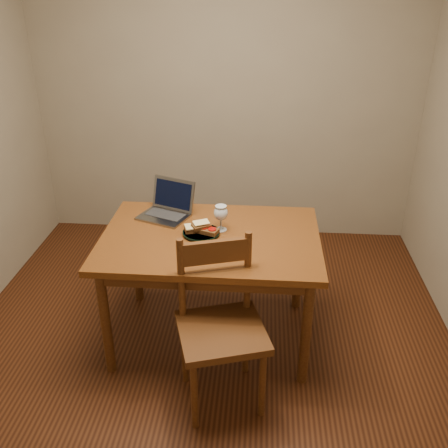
# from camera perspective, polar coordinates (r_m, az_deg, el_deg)

# --- Properties ---
(floor) EXTENTS (3.20, 3.20, 0.02)m
(floor) POSITION_cam_1_polar(r_m,az_deg,el_deg) (3.33, -1.99, -13.48)
(floor) COLOR black
(floor) RESTS_ON ground
(back_wall) EXTENTS (3.20, 0.02, 2.60)m
(back_wall) POSITION_cam_1_polar(r_m,az_deg,el_deg) (4.23, 0.22, 15.34)
(back_wall) COLOR gray
(back_wall) RESTS_ON floor
(front_wall) EXTENTS (3.20, 0.02, 2.60)m
(front_wall) POSITION_cam_1_polar(r_m,az_deg,el_deg) (1.28, -11.20, -15.14)
(front_wall) COLOR gray
(front_wall) RESTS_ON floor
(table) EXTENTS (1.30, 0.90, 0.74)m
(table) POSITION_cam_1_polar(r_m,az_deg,el_deg) (3.01, -1.55, -2.80)
(table) COLOR #49200C
(table) RESTS_ON floor
(chair) EXTENTS (0.55, 0.54, 0.48)m
(chair) POSITION_cam_1_polar(r_m,az_deg,el_deg) (2.66, -0.39, -10.91)
(chair) COLOR #3D1D0C
(chair) RESTS_ON floor
(plate) EXTENTS (0.22, 0.22, 0.02)m
(plate) POSITION_cam_1_polar(r_m,az_deg,el_deg) (2.98, -2.62, -1.04)
(plate) COLOR black
(plate) RESTS_ON table
(sandwich_cheese) EXTENTS (0.14, 0.11, 0.04)m
(sandwich_cheese) POSITION_cam_1_polar(r_m,az_deg,el_deg) (2.98, -3.31, -0.43)
(sandwich_cheese) COLOR #381E0C
(sandwich_cheese) RESTS_ON plate
(sandwich_tomato) EXTENTS (0.14, 0.11, 0.04)m
(sandwich_tomato) POSITION_cam_1_polar(r_m,az_deg,el_deg) (2.96, -1.83, -0.69)
(sandwich_tomato) COLOR #381E0C
(sandwich_tomato) RESTS_ON plate
(sandwich_top) EXTENTS (0.13, 0.11, 0.03)m
(sandwich_top) POSITION_cam_1_polar(r_m,az_deg,el_deg) (2.97, -2.63, -0.11)
(sandwich_top) COLOR #381E0C
(sandwich_top) RESTS_ON plate
(milk_glass) EXTENTS (0.09, 0.09, 0.16)m
(milk_glass) POSITION_cam_1_polar(r_m,az_deg,el_deg) (3.00, -0.36, 0.69)
(milk_glass) COLOR white
(milk_glass) RESTS_ON table
(laptop) EXTENTS (0.38, 0.36, 0.22)m
(laptop) POSITION_cam_1_polar(r_m,az_deg,el_deg) (3.23, -6.42, 2.05)
(laptop) COLOR slate
(laptop) RESTS_ON table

